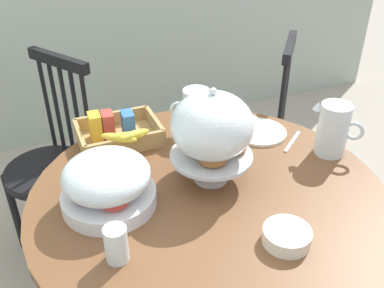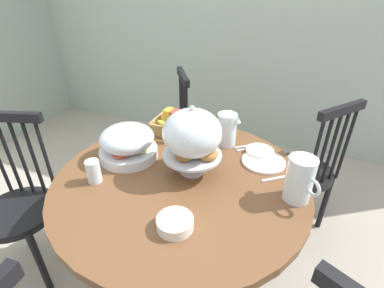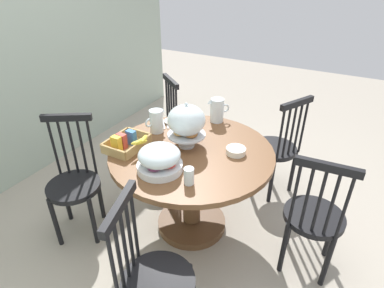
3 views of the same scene
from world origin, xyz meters
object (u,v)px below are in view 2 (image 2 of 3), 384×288
china_plate_small (260,150)px  cereal_bowl (175,223)px  pastry_stand_with_dome (192,136)px  drinking_glass (94,171)px  orange_juice_pitcher (226,131)px  milk_pitcher (299,181)px  china_plate_large (263,162)px  windsor_chair_near_window (21,209)px  fruit_platter_covered (128,143)px  windsor_chair_host_seat (167,139)px  dining_table (181,211)px  windsor_chair_far_side (304,173)px  cereal_basket (178,125)px

china_plate_small → cereal_bowl: 0.68m
pastry_stand_with_dome → drinking_glass: size_ratio=3.13×
orange_juice_pitcher → milk_pitcher: (0.40, -0.34, 0.01)m
orange_juice_pitcher → china_plate_small: size_ratio=1.25×
drinking_glass → orange_juice_pitcher: bearing=49.8°
pastry_stand_with_dome → china_plate_large: size_ratio=1.56×
pastry_stand_with_dome → china_plate_small: 0.44m
orange_juice_pitcher → china_plate_large: bearing=-26.4°
windsor_chair_near_window → fruit_platter_covered: 0.73m
windsor_chair_near_window → fruit_platter_covered: (0.54, 0.30, 0.37)m
windsor_chair_host_seat → fruit_platter_covered: 0.81m
cereal_bowl → drinking_glass: bearing=165.0°
china_plate_small → drinking_glass: (-0.67, -0.52, 0.04)m
milk_pitcher → dining_table: bearing=-175.3°
pastry_stand_with_dome → china_plate_small: bearing=46.0°
drinking_glass → cereal_bowl: bearing=-15.0°
windsor_chair_far_side → fruit_platter_covered: bearing=-145.3°
china_plate_large → milk_pitcher: bearing=-52.8°
windsor_chair_host_seat → china_plate_small: bearing=-28.7°
pastry_stand_with_dome → milk_pitcher: pastry_stand_with_dome is taller
china_plate_large → pastry_stand_with_dome: bearing=-146.7°
pastry_stand_with_dome → windsor_chair_host_seat: bearing=124.8°
china_plate_large → orange_juice_pitcher: bearing=153.6°
milk_pitcher → drinking_glass: 0.90m
fruit_platter_covered → drinking_glass: size_ratio=2.73×
orange_juice_pitcher → drinking_glass: bearing=-130.2°
fruit_platter_covered → milk_pitcher: size_ratio=1.49×
windsor_chair_far_side → pastry_stand_with_dome: bearing=-131.2°
windsor_chair_near_window → windsor_chair_far_side: bearing=32.7°
pastry_stand_with_dome → orange_juice_pitcher: size_ratio=1.84×
fruit_platter_covered → china_plate_small: size_ratio=2.00×
windsor_chair_far_side → pastry_stand_with_dome: size_ratio=2.83×
pastry_stand_with_dome → fruit_platter_covered: pastry_stand_with_dome is taller
windsor_chair_far_side → milk_pitcher: bearing=-95.5°
cereal_bowl → milk_pitcher: bearing=39.5°
cereal_basket → china_plate_small: cereal_basket is taller
dining_table → windsor_chair_host_seat: (-0.46, 0.77, -0.07)m
dining_table → cereal_basket: size_ratio=3.78×
windsor_chair_far_side → milk_pitcher: windsor_chair_far_side is taller
milk_pitcher → drinking_glass: milk_pitcher is taller
fruit_platter_covered → windsor_chair_far_side: bearing=34.7°
cereal_basket → pastry_stand_with_dome: bearing=-56.6°
fruit_platter_covered → cereal_basket: fruit_platter_covered is taller
windsor_chair_host_seat → milk_pitcher: 1.27m
china_plate_large → cereal_bowl: bearing=-113.0°
orange_juice_pitcher → drinking_glass: (-0.47, -0.56, -0.03)m
dining_table → windsor_chair_near_window: (-0.87, -0.24, -0.07)m
windsor_chair_far_side → china_plate_small: 0.53m
windsor_chair_near_window → fruit_platter_covered: size_ratio=3.25×
cereal_basket → milk_pitcher: bearing=-27.9°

